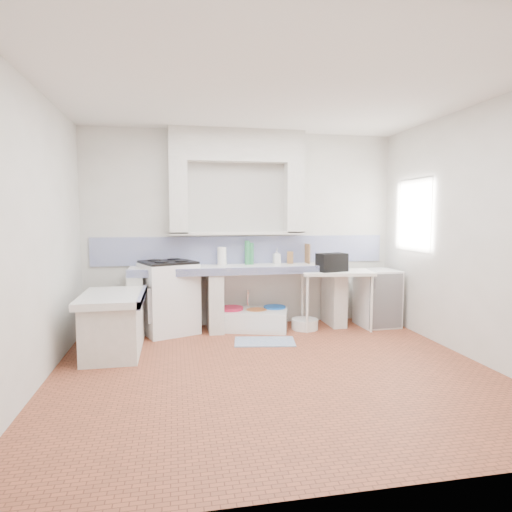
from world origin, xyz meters
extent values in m
plane|color=#9B4C31|center=(0.00, 0.00, 0.00)|extent=(4.50, 4.50, 0.00)
plane|color=silver|center=(0.00, 0.00, 2.80)|extent=(4.50, 4.50, 0.00)
plane|color=silver|center=(0.00, 2.00, 1.40)|extent=(4.50, 0.00, 4.50)
plane|color=silver|center=(0.00, -2.00, 1.40)|extent=(4.50, 0.00, 4.50)
plane|color=silver|center=(-2.25, 0.00, 1.40)|extent=(0.00, 4.50, 4.50)
plane|color=silver|center=(2.25, 0.00, 1.40)|extent=(0.00, 4.50, 4.50)
cube|color=silver|center=(-0.10, 1.88, 2.58)|extent=(1.90, 0.25, 0.45)
cube|color=#351F11|center=(2.42, 1.20, 1.60)|extent=(0.35, 0.86, 1.06)
cube|color=white|center=(2.28, 1.20, 1.98)|extent=(0.01, 0.84, 0.24)
cube|color=white|center=(-0.10, 1.70, 0.86)|extent=(3.00, 0.60, 0.08)
cube|color=navy|center=(-0.10, 1.42, 0.86)|extent=(3.00, 0.04, 0.10)
cube|color=silver|center=(-1.50, 1.70, 0.41)|extent=(0.20, 0.55, 0.82)
cube|color=silver|center=(-0.45, 1.70, 0.41)|extent=(0.20, 0.55, 0.82)
cube|color=silver|center=(1.30, 1.70, 0.41)|extent=(0.20, 0.55, 0.82)
cube|color=white|center=(-1.70, 0.90, 0.66)|extent=(0.70, 1.10, 0.08)
cube|color=silver|center=(-1.70, 0.90, 0.31)|extent=(0.60, 1.00, 0.62)
cube|color=navy|center=(-1.37, 0.90, 0.66)|extent=(0.04, 1.10, 0.10)
cube|color=navy|center=(0.00, 1.99, 1.10)|extent=(4.27, 0.03, 0.40)
cube|color=white|center=(-1.08, 1.71, 0.48)|extent=(0.87, 0.85, 0.96)
cube|color=white|center=(0.05, 1.66, 0.12)|extent=(1.15, 0.83, 0.25)
cube|color=white|center=(1.25, 1.49, 0.41)|extent=(1.06, 0.69, 0.04)
cube|color=white|center=(1.90, 1.53, 0.41)|extent=(0.55, 0.55, 0.82)
cylinder|color=red|center=(-0.22, 1.72, 0.16)|extent=(0.44, 0.44, 0.32)
cylinder|color=orange|center=(0.13, 1.66, 0.14)|extent=(0.34, 0.34, 0.28)
cylinder|color=blue|center=(0.41, 1.74, 0.15)|extent=(0.37, 0.37, 0.30)
cylinder|color=white|center=(0.80, 1.52, 0.07)|extent=(0.41, 0.41, 0.15)
cylinder|color=silver|center=(0.11, 1.84, 0.14)|extent=(0.08, 0.08, 0.28)
cylinder|color=silver|center=(0.14, 1.85, 0.14)|extent=(0.08, 0.08, 0.27)
cube|color=black|center=(1.16, 1.45, 0.95)|extent=(0.45, 0.32, 0.25)
cylinder|color=#2E7C4B|center=(0.03, 1.84, 1.07)|extent=(0.09, 0.09, 0.34)
cylinder|color=#2E7C4B|center=(0.09, 1.85, 1.05)|extent=(0.09, 0.09, 0.31)
cube|color=olive|center=(0.67, 1.84, 0.99)|extent=(0.11, 0.09, 0.18)
cube|color=olive|center=(0.93, 1.85, 1.04)|extent=(0.02, 0.21, 0.29)
cylinder|color=white|center=(-0.33, 1.84, 1.03)|extent=(0.14, 0.14, 0.26)
imported|color=white|center=(0.47, 1.85, 1.01)|extent=(0.10, 0.11, 0.22)
cube|color=#406195|center=(0.11, 1.01, 0.01)|extent=(0.82, 0.55, 0.01)
camera|label=1|loc=(-0.99, -4.19, 1.59)|focal=30.13mm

